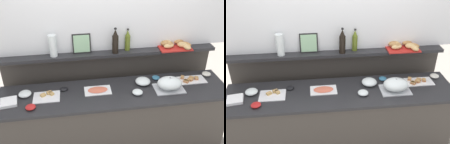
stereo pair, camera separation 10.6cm
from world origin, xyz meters
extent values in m
plane|color=gray|center=(0.00, 0.60, 0.00)|extent=(12.00, 12.00, 0.00)
cube|color=#3D3833|center=(0.00, 0.00, 0.44)|extent=(2.60, 0.57, 0.87)
cube|color=#232326|center=(0.00, 0.00, 0.89)|extent=(2.64, 0.61, 0.03)
cube|color=#3D3833|center=(0.00, 0.49, 0.59)|extent=(2.65, 0.08, 1.18)
cube|color=#232326|center=(0.00, 0.44, 1.20)|extent=(2.65, 0.22, 0.04)
cube|color=white|center=(0.96, 0.10, 0.91)|extent=(0.33, 0.18, 0.01)
cube|color=#B7844C|center=(0.97, 0.12, 0.92)|extent=(0.07, 0.06, 0.01)
cube|color=#B24738|center=(0.97, 0.12, 0.93)|extent=(0.07, 0.06, 0.01)
cube|color=#B7844C|center=(0.97, 0.12, 0.94)|extent=(0.07, 0.06, 0.01)
cube|color=#B7844C|center=(0.94, 0.08, 0.92)|extent=(0.06, 0.07, 0.01)
cube|color=#B24738|center=(0.94, 0.08, 0.93)|extent=(0.06, 0.07, 0.01)
cube|color=#B7844C|center=(0.94, 0.08, 0.94)|extent=(0.06, 0.07, 0.01)
cube|color=#B7844C|center=(0.87, 0.05, 0.92)|extent=(0.07, 0.07, 0.01)
cube|color=#B24738|center=(0.87, 0.05, 0.93)|extent=(0.07, 0.07, 0.01)
cube|color=#B7844C|center=(0.87, 0.05, 0.94)|extent=(0.07, 0.07, 0.01)
cube|color=#B7844C|center=(0.86, 0.15, 0.92)|extent=(0.06, 0.07, 0.01)
cube|color=#B24738|center=(0.86, 0.15, 0.93)|extent=(0.06, 0.07, 0.01)
cube|color=#B7844C|center=(0.86, 0.15, 0.94)|extent=(0.06, 0.07, 0.01)
cube|color=#B7844C|center=(1.02, 0.10, 0.92)|extent=(0.05, 0.06, 0.01)
cube|color=#B24738|center=(1.02, 0.10, 0.93)|extent=(0.05, 0.06, 0.01)
cube|color=#B7844C|center=(1.02, 0.10, 0.94)|extent=(0.05, 0.06, 0.01)
cube|color=#B7844C|center=(0.88, 0.06, 0.92)|extent=(0.07, 0.06, 0.01)
cube|color=#B24738|center=(0.88, 0.06, 0.93)|extent=(0.07, 0.06, 0.01)
cube|color=#B7844C|center=(0.88, 0.06, 0.94)|extent=(0.07, 0.06, 0.01)
cube|color=silver|center=(-0.77, 0.01, 0.91)|extent=(0.29, 0.21, 0.01)
cube|color=tan|center=(-0.81, 0.03, 0.92)|extent=(0.07, 0.07, 0.01)
cube|color=#E5C666|center=(-0.81, 0.03, 0.93)|extent=(0.07, 0.07, 0.01)
cube|color=tan|center=(-0.81, 0.03, 0.94)|extent=(0.07, 0.07, 0.01)
cube|color=tan|center=(-0.74, 0.06, 0.92)|extent=(0.07, 0.06, 0.01)
cube|color=#E5C666|center=(-0.74, 0.06, 0.93)|extent=(0.07, 0.06, 0.01)
cube|color=tan|center=(-0.74, 0.06, 0.94)|extent=(0.07, 0.06, 0.01)
cube|color=tan|center=(-0.72, 0.04, 0.92)|extent=(0.06, 0.07, 0.01)
cube|color=#E5C666|center=(-0.72, 0.04, 0.93)|extent=(0.06, 0.07, 0.01)
cube|color=tan|center=(-0.72, 0.04, 0.94)|extent=(0.06, 0.07, 0.01)
cube|color=white|center=(-0.20, 0.05, 0.91)|extent=(0.30, 0.19, 0.01)
ellipsoid|color=#D1664C|center=(-0.20, 0.05, 0.93)|extent=(0.23, 0.13, 0.01)
cube|color=#B7BABF|center=(0.62, -0.04, 0.92)|extent=(0.34, 0.24, 0.01)
ellipsoid|color=silver|center=(0.62, -0.04, 0.99)|extent=(0.28, 0.23, 0.14)
sphere|color=#B7BABF|center=(0.62, -0.04, 1.07)|extent=(0.02, 0.02, 0.02)
ellipsoid|color=silver|center=(-1.01, 0.07, 0.94)|extent=(0.14, 0.14, 0.06)
ellipsoid|color=#BF4C3F|center=(-1.01, 0.07, 0.93)|extent=(0.11, 0.11, 0.03)
ellipsoid|color=silver|center=(0.24, -0.08, 0.93)|extent=(0.12, 0.12, 0.05)
ellipsoid|color=#E5CC66|center=(0.24, -0.08, 0.93)|extent=(0.09, 0.09, 0.03)
ellipsoid|color=silver|center=(0.35, 0.11, 0.95)|extent=(0.18, 0.18, 0.07)
ellipsoid|color=#BF4C3F|center=(0.35, 0.11, 0.93)|extent=(0.14, 0.14, 0.04)
ellipsoid|color=teal|center=(0.54, 0.20, 0.93)|extent=(0.10, 0.10, 0.03)
ellipsoid|color=silver|center=(1.19, 0.18, 0.93)|extent=(0.11, 0.11, 0.04)
ellipsoid|color=red|center=(-0.92, -0.17, 0.93)|extent=(0.11, 0.11, 0.04)
ellipsoid|color=black|center=(-0.58, 0.12, 0.93)|extent=(0.09, 0.09, 0.03)
cube|color=white|center=(-1.16, -0.04, 0.93)|extent=(0.19, 0.19, 0.03)
cylinder|color=#56661E|center=(0.22, 0.44, 1.31)|extent=(0.06, 0.06, 0.19)
cone|color=#56661E|center=(0.22, 0.44, 1.44)|extent=(0.05, 0.05, 0.07)
cylinder|color=black|center=(0.22, 0.44, 1.48)|extent=(0.03, 0.03, 0.02)
cylinder|color=black|center=(0.06, 0.38, 1.32)|extent=(0.08, 0.08, 0.22)
cone|color=black|center=(0.06, 0.38, 1.47)|extent=(0.06, 0.06, 0.08)
cylinder|color=black|center=(0.06, 0.38, 1.52)|extent=(0.03, 0.03, 0.02)
cube|color=#B2231E|center=(0.82, 0.41, 1.22)|extent=(0.40, 0.26, 0.02)
ellipsoid|color=tan|center=(0.94, 0.32, 1.26)|extent=(0.11, 0.14, 0.06)
ellipsoid|color=tan|center=(0.73, 0.46, 1.26)|extent=(0.16, 0.18, 0.07)
ellipsoid|color=#AD7A47|center=(0.90, 0.49, 1.26)|extent=(0.19, 0.16, 0.07)
ellipsoid|color=tan|center=(0.91, 0.38, 1.26)|extent=(0.14, 0.12, 0.06)
ellipsoid|color=#AD7A47|center=(0.71, 0.45, 1.27)|extent=(0.14, 0.12, 0.07)
ellipsoid|color=#AD7A47|center=(0.94, 0.39, 1.26)|extent=(0.18, 0.16, 0.06)
ellipsoid|color=tan|center=(0.73, 0.38, 1.26)|extent=(0.16, 0.11, 0.05)
ellipsoid|color=#AD7A47|center=(0.75, 0.41, 1.26)|extent=(0.16, 0.17, 0.06)
cube|color=black|center=(-0.34, 0.45, 1.33)|extent=(0.22, 0.05, 0.24)
cube|color=#8CB78C|center=(-0.34, 0.44, 1.33)|extent=(0.19, 0.04, 0.21)
cylinder|color=silver|center=(-0.67, 0.41, 1.35)|extent=(0.09, 0.09, 0.26)
camera|label=1|loc=(-0.41, -2.43, 2.65)|focal=42.21mm
camera|label=2|loc=(-0.31, -2.44, 2.65)|focal=42.21mm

